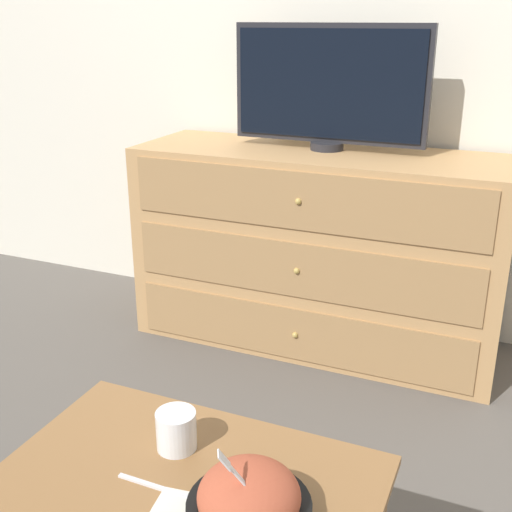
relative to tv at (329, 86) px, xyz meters
name	(u,v)px	position (x,y,z in m)	size (l,w,h in m)	color
ground_plane	(312,309)	(-0.11, 0.23, -1.08)	(12.00, 12.00, 0.00)	#56514C
wall_back	(323,26)	(-0.11, 0.26, 0.22)	(12.00, 0.05, 2.60)	silver
dresser	(317,250)	(-0.01, -0.05, -0.67)	(1.51, 0.52, 0.83)	tan
tv	(329,86)	(0.00, 0.00, 0.00)	(0.78, 0.13, 0.48)	#232328
takeout_bowl	(249,502)	(0.37, -1.63, -0.57)	(0.23, 0.23, 0.18)	black
drink_cup	(176,432)	(0.14, -1.50, -0.58)	(0.09, 0.09, 0.09)	white
knife	(153,486)	(0.16, -1.62, -0.61)	(0.16, 0.01, 0.01)	silver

